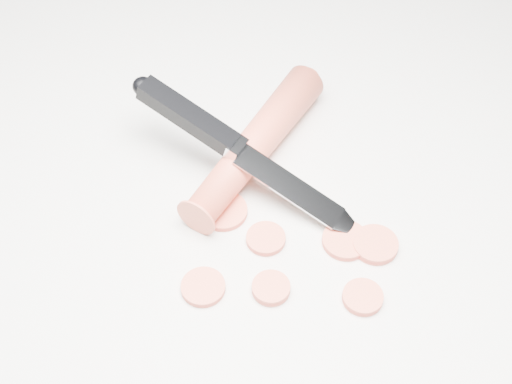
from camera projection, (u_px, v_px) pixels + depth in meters
name	position (u px, v px, depth m)	size (l,w,h in m)	color
ground	(279.00, 202.00, 0.60)	(2.40, 2.40, 0.00)	silver
carrot	(256.00, 144.00, 0.62)	(0.03, 0.03, 0.19)	#DA472F
carrot_slice_0	(266.00, 239.00, 0.57)	(0.03, 0.03, 0.01)	#DC563B
carrot_slice_1	(271.00, 288.00, 0.54)	(0.03, 0.03, 0.01)	#DC563B
carrot_slice_2	(223.00, 211.00, 0.59)	(0.04, 0.04, 0.01)	#DC563B
carrot_slice_3	(363.00, 297.00, 0.54)	(0.03, 0.03, 0.01)	#DC563B
carrot_slice_4	(375.00, 245.00, 0.57)	(0.04, 0.04, 0.01)	#DC563B
carrot_slice_5	(203.00, 287.00, 0.54)	(0.03, 0.03, 0.01)	#DC563B
carrot_slice_6	(345.00, 240.00, 0.57)	(0.04, 0.04, 0.01)	#DC563B
kitchen_knife	(250.00, 154.00, 0.59)	(0.16, 0.20, 0.07)	silver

